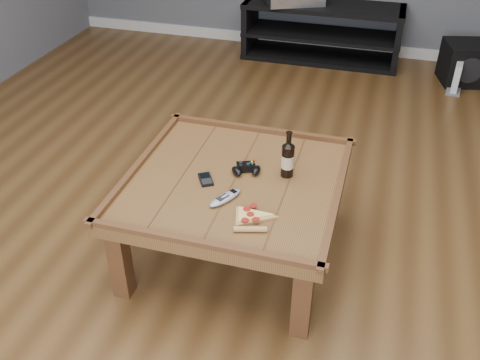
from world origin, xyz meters
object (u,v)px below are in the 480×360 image
(game_controller, at_px, (246,169))
(remote_control, at_px, (225,198))
(beer_bottle, at_px, (288,158))
(subwoofer, at_px, (464,63))
(smartphone, at_px, (206,179))
(coffee_table, at_px, (235,190))
(pizza_slice, at_px, (250,218))
(game_console, at_px, (456,79))
(media_console, at_px, (322,33))

(game_controller, distance_m, remote_control, 0.24)
(beer_bottle, bearing_deg, remote_control, -129.32)
(subwoofer, bearing_deg, remote_control, -127.34)
(subwoofer, bearing_deg, smartphone, -130.70)
(coffee_table, relative_size, pizza_slice, 3.69)
(coffee_table, xyz_separation_m, smartphone, (-0.13, -0.04, 0.07))
(game_controller, distance_m, subwoofer, 2.78)
(game_console, bearing_deg, media_console, 167.20)
(game_controller, bearing_deg, beer_bottle, -11.88)
(game_controller, height_order, smartphone, game_controller)
(pizza_slice, bearing_deg, game_console, 53.50)
(coffee_table, xyz_separation_m, media_console, (0.00, 2.75, -0.15))
(beer_bottle, bearing_deg, smartphone, -157.25)
(pizza_slice, bearing_deg, smartphone, 125.83)
(coffee_table, height_order, game_console, coffee_table)
(media_console, relative_size, pizza_slice, 5.02)
(smartphone, xyz_separation_m, game_console, (1.30, 2.39, -0.35))
(pizza_slice, relative_size, game_console, 1.14)
(media_console, distance_m, remote_control, 2.92)
(remote_control, bearing_deg, media_console, 119.53)
(pizza_slice, xyz_separation_m, subwoofer, (1.07, 2.84, -0.29))
(pizza_slice, relative_size, remote_control, 1.50)
(coffee_table, distance_m, game_console, 2.64)
(smartphone, distance_m, subwoofer, 2.96)
(game_controller, xyz_separation_m, remote_control, (-0.03, -0.24, -0.01))
(pizza_slice, height_order, game_console, pizza_slice)
(beer_bottle, distance_m, remote_control, 0.36)
(game_controller, xyz_separation_m, subwoofer, (1.19, 2.49, -0.30))
(beer_bottle, bearing_deg, media_console, 94.95)
(smartphone, bearing_deg, game_controller, 5.50)
(beer_bottle, relative_size, pizza_slice, 0.84)
(smartphone, xyz_separation_m, subwoofer, (1.35, 2.61, -0.29))
(coffee_table, distance_m, remote_control, 0.18)
(remote_control, height_order, game_console, remote_control)
(beer_bottle, relative_size, game_controller, 1.58)
(media_console, xyz_separation_m, beer_bottle, (0.23, -2.64, 0.30))
(media_console, bearing_deg, game_console, -19.09)
(remote_control, distance_m, subwoofer, 3.01)
(media_console, height_order, game_controller, media_console)
(coffee_table, bearing_deg, beer_bottle, 24.81)
(media_console, distance_m, subwoofer, 1.24)
(subwoofer, relative_size, game_console, 1.64)
(beer_bottle, relative_size, smartphone, 1.97)
(coffee_table, bearing_deg, media_console, 90.00)
(coffee_table, relative_size, subwoofer, 2.55)
(smartphone, bearing_deg, pizza_slice, -69.53)
(media_console, relative_size, game_controller, 9.41)
(beer_bottle, height_order, subwoofer, beer_bottle)
(coffee_table, xyz_separation_m, remote_control, (0.01, -0.17, 0.07))
(beer_bottle, relative_size, subwoofer, 0.58)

